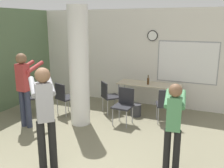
% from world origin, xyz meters
% --- Properties ---
extents(wall_back, '(8.00, 0.15, 2.80)m').
position_xyz_m(wall_back, '(0.02, 5.06, 1.40)').
color(wall_back, silver).
rests_on(wall_back, ground_plane).
extents(support_pillar, '(0.47, 0.47, 2.80)m').
position_xyz_m(support_pillar, '(-1.01, 2.92, 1.40)').
color(support_pillar, white).
rests_on(support_pillar, ground_plane).
extents(folding_table, '(1.73, 0.61, 0.78)m').
position_xyz_m(folding_table, '(0.28, 4.47, 0.72)').
color(folding_table, beige).
rests_on(folding_table, ground_plane).
extents(bottle_on_table, '(0.06, 0.06, 0.26)m').
position_xyz_m(bottle_on_table, '(0.27, 4.36, 0.88)').
color(bottle_on_table, '#4C3319').
rests_on(bottle_on_table, folding_table).
extents(waste_bin, '(0.28, 0.28, 0.32)m').
position_xyz_m(waste_bin, '(0.08, 3.93, 0.16)').
color(waste_bin, '#38383D').
rests_on(waste_bin, ground_plane).
extents(chair_table_right, '(0.56, 0.56, 0.87)m').
position_xyz_m(chair_table_right, '(0.89, 3.75, 0.51)').
color(chair_table_right, '#232328').
rests_on(chair_table_right, ground_plane).
extents(chair_by_left_wall, '(0.62, 0.62, 0.87)m').
position_xyz_m(chair_by_left_wall, '(-2.62, 2.97, 0.51)').
color(chair_by_left_wall, '#232328').
rests_on(chair_by_left_wall, ground_plane).
extents(chair_table_front, '(0.47, 0.47, 0.87)m').
position_xyz_m(chair_table_front, '(-0.03, 3.33, 0.51)').
color(chair_table_front, '#232328').
rests_on(chair_table_front, ground_plane).
extents(chair_table_left, '(0.62, 0.62, 0.87)m').
position_xyz_m(chair_table_left, '(-0.67, 3.85, 0.51)').
color(chair_table_left, '#232328').
rests_on(chair_table_left, ground_plane).
extents(chair_near_pillar, '(0.56, 0.56, 0.87)m').
position_xyz_m(chair_near_pillar, '(-1.70, 3.27, 0.51)').
color(chair_near_pillar, '#232328').
rests_on(chair_near_pillar, ground_plane).
extents(person_playing_front, '(0.68, 0.67, 1.75)m').
position_xyz_m(person_playing_front, '(-0.51, 0.98, 1.03)').
color(person_playing_front, black).
rests_on(person_playing_front, ground_plane).
extents(person_playing_side, '(0.39, 0.59, 1.52)m').
position_xyz_m(person_playing_side, '(1.41, 1.70, 0.90)').
color(person_playing_side, black).
rests_on(person_playing_side, ground_plane).
extents(person_watching_back, '(0.40, 0.66, 1.75)m').
position_xyz_m(person_watching_back, '(-2.08, 2.25, 1.03)').
color(person_watching_back, '#2D3347').
rests_on(person_watching_back, ground_plane).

